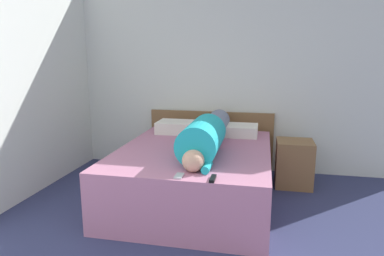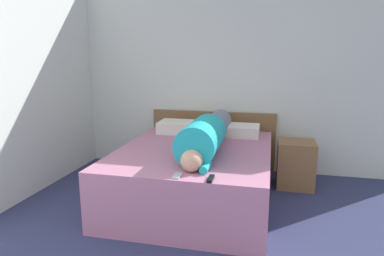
{
  "view_description": "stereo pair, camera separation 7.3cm",
  "coord_description": "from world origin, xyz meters",
  "px_view_note": "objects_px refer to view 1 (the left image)",
  "views": [
    {
      "loc": [
        0.61,
        -0.76,
        1.55
      ],
      "look_at": [
        -0.09,
        2.56,
        0.84
      ],
      "focal_mm": 32.0,
      "sensor_mm": 36.0,
      "label": 1
    },
    {
      "loc": [
        0.68,
        -0.75,
        1.55
      ],
      "look_at": [
        -0.09,
        2.56,
        0.84
      ],
      "focal_mm": 32.0,
      "sensor_mm": 36.0,
      "label": 2
    }
  ],
  "objects_px": {
    "pillow_near_headboard": "(182,127)",
    "nightstand": "(294,163)",
    "bed": "(195,174)",
    "tv_remote": "(213,179)",
    "cell_phone": "(179,176)",
    "person_lying": "(207,134)",
    "pillow_second": "(234,130)"
  },
  "relations": [
    {
      "from": "pillow_near_headboard",
      "to": "nightstand",
      "type": "bearing_deg",
      "value": -1.32
    },
    {
      "from": "bed",
      "to": "tv_remote",
      "type": "xyz_separation_m",
      "value": [
        0.33,
        -0.92,
        0.3
      ]
    },
    {
      "from": "cell_phone",
      "to": "bed",
      "type": "bearing_deg",
      "value": 93.11
    },
    {
      "from": "person_lying",
      "to": "nightstand",
      "type": "bearing_deg",
      "value": 35.65
    },
    {
      "from": "person_lying",
      "to": "tv_remote",
      "type": "height_order",
      "value": "person_lying"
    },
    {
      "from": "pillow_second",
      "to": "pillow_near_headboard",
      "type": "bearing_deg",
      "value": 180.0
    },
    {
      "from": "tv_remote",
      "to": "cell_phone",
      "type": "bearing_deg",
      "value": 175.57
    },
    {
      "from": "tv_remote",
      "to": "cell_phone",
      "type": "xyz_separation_m",
      "value": [
        -0.28,
        0.02,
        -0.01
      ]
    },
    {
      "from": "person_lying",
      "to": "cell_phone",
      "type": "relative_size",
      "value": 13.82
    },
    {
      "from": "nightstand",
      "to": "pillow_second",
      "type": "distance_m",
      "value": 0.83
    },
    {
      "from": "nightstand",
      "to": "pillow_near_headboard",
      "type": "distance_m",
      "value": 1.45
    },
    {
      "from": "bed",
      "to": "pillow_second",
      "type": "xyz_separation_m",
      "value": [
        0.35,
        0.69,
        0.36
      ]
    },
    {
      "from": "person_lying",
      "to": "tv_remote",
      "type": "distance_m",
      "value": 0.92
    },
    {
      "from": "bed",
      "to": "person_lying",
      "type": "distance_m",
      "value": 0.48
    },
    {
      "from": "person_lying",
      "to": "pillow_second",
      "type": "height_order",
      "value": "person_lying"
    },
    {
      "from": "bed",
      "to": "nightstand",
      "type": "distance_m",
      "value": 1.28
    },
    {
      "from": "pillow_near_headboard",
      "to": "cell_phone",
      "type": "bearing_deg",
      "value": -77.26
    },
    {
      "from": "person_lying",
      "to": "pillow_second",
      "type": "relative_size",
      "value": 3.07
    },
    {
      "from": "nightstand",
      "to": "bed",
      "type": "bearing_deg",
      "value": -148.95
    },
    {
      "from": "tv_remote",
      "to": "cell_phone",
      "type": "height_order",
      "value": "tv_remote"
    },
    {
      "from": "pillow_near_headboard",
      "to": "bed",
      "type": "bearing_deg",
      "value": -65.83
    },
    {
      "from": "person_lying",
      "to": "tv_remote",
      "type": "relative_size",
      "value": 11.98
    },
    {
      "from": "bed",
      "to": "pillow_second",
      "type": "bearing_deg",
      "value": 63.05
    },
    {
      "from": "nightstand",
      "to": "pillow_near_headboard",
      "type": "bearing_deg",
      "value": 178.68
    },
    {
      "from": "pillow_near_headboard",
      "to": "tv_remote",
      "type": "bearing_deg",
      "value": -68.26
    },
    {
      "from": "nightstand",
      "to": "pillow_second",
      "type": "relative_size",
      "value": 0.95
    },
    {
      "from": "bed",
      "to": "pillow_near_headboard",
      "type": "distance_m",
      "value": 0.84
    },
    {
      "from": "bed",
      "to": "tv_remote",
      "type": "height_order",
      "value": "tv_remote"
    },
    {
      "from": "nightstand",
      "to": "tv_remote",
      "type": "bearing_deg",
      "value": -115.79
    },
    {
      "from": "pillow_near_headboard",
      "to": "tv_remote",
      "type": "xyz_separation_m",
      "value": [
        0.64,
        -1.61,
        -0.06
      ]
    },
    {
      "from": "pillow_second",
      "to": "tv_remote",
      "type": "distance_m",
      "value": 1.61
    },
    {
      "from": "bed",
      "to": "cell_phone",
      "type": "xyz_separation_m",
      "value": [
        0.05,
        -0.9,
        0.3
      ]
    }
  ]
}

